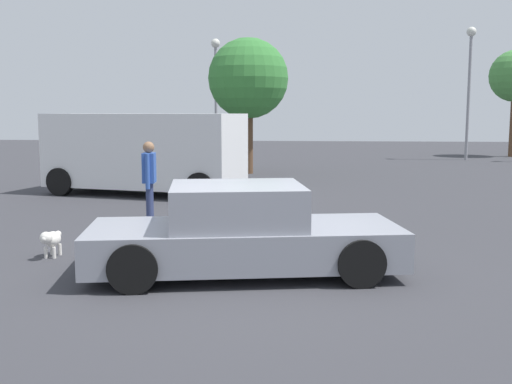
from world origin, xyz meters
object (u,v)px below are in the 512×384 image
Objects in this scene: sedan_foreground at (242,233)px; light_post_near at (470,70)px; van_white at (145,151)px; dog at (51,239)px; pedestrian at (149,175)px; light_post_far at (216,76)px.

light_post_near reaches higher than sedan_foreground.
light_post_near is (12.06, 13.13, 3.02)m from van_white.
sedan_foreground is at bearing 77.30° from dog.
sedan_foreground is 4.35m from pedestrian.
dog is 0.10× the size of light_post_near.
light_post_near reaches higher than pedestrian.
pedestrian is (0.80, 2.98, 0.72)m from dog.
light_post_near reaches higher than van_white.
sedan_foreground is at bearing -65.01° from pedestrian.
van_white is at bearing 103.72° from sedan_foreground.
pedestrian is at bearing 118.96° from van_white.
pedestrian reaches higher than dog.
light_post_far is at bearing -77.27° from van_white.
light_post_near is 1.07× the size of light_post_far.
dog is at bearing 157.18° from sedan_foreground.
sedan_foreground is at bearing -80.56° from light_post_far.
van_white reaches higher than pedestrian.
light_post_far is at bearing 87.28° from pedestrian.
van_white is 0.92× the size of light_post_near.
light_post_near is (8.47, 21.30, 3.65)m from sedan_foreground.
van_white is at bearing -176.06° from dog.
light_post_far is at bearing 178.82° from light_post_near.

